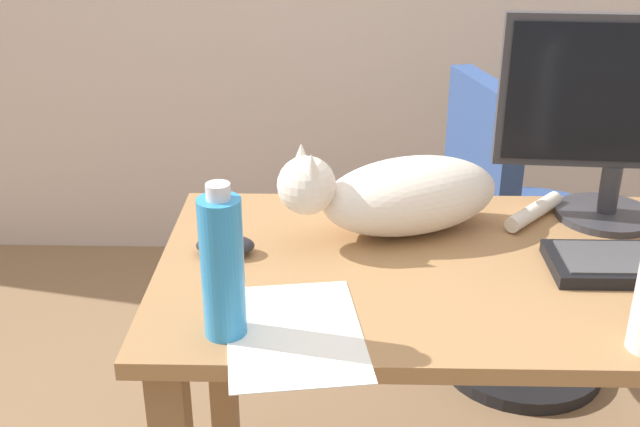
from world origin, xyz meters
TOP-DOWN VIEW (x-y plane):
  - desk at (0.00, 0.00)m, footprint 1.30×0.64m
  - office_chair at (0.19, 0.72)m, footprint 0.50×0.48m
  - monitor at (0.23, 0.21)m, footprint 0.48×0.20m
  - cat at (-0.20, 0.13)m, footprint 0.58×0.29m
  - computer_mouse at (-0.53, 0.03)m, footprint 0.11×0.06m
  - paper_sheet at (-0.39, -0.23)m, footprint 0.25×0.32m
  - water_bottle at (-0.50, -0.23)m, footprint 0.07×0.07m

SIDE VIEW (x-z plane):
  - office_chair at x=0.19m, z-range -0.07..0.83m
  - desk at x=0.00m, z-range 0.25..0.98m
  - paper_sheet at x=-0.39m, z-range 0.74..0.74m
  - computer_mouse at x=-0.53m, z-range 0.74..0.77m
  - cat at x=-0.20m, z-range 0.72..0.92m
  - water_bottle at x=-0.50m, z-range 0.73..0.98m
  - monitor at x=0.23m, z-range 0.76..1.17m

